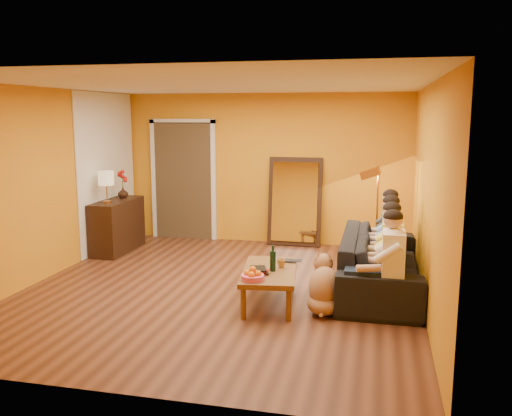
% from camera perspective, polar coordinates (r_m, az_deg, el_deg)
% --- Properties ---
extents(room_shell, '(5.00, 5.50, 2.60)m').
position_cam_1_polar(room_shell, '(7.18, -2.96, 2.29)').
color(room_shell, brown).
rests_on(room_shell, ground).
extents(white_accent, '(0.02, 1.90, 2.58)m').
position_cam_1_polar(white_accent, '(9.39, -15.39, 3.74)').
color(white_accent, white).
rests_on(white_accent, wall_left).
extents(doorway_recess, '(1.06, 0.30, 2.10)m').
position_cam_1_polar(doorway_recess, '(9.99, -7.40, 2.92)').
color(doorway_recess, '#3F2D19').
rests_on(doorway_recess, floor).
extents(door_jamb_left, '(0.08, 0.06, 2.20)m').
position_cam_1_polar(door_jamb_left, '(10.09, -10.68, 2.90)').
color(door_jamb_left, white).
rests_on(door_jamb_left, wall_back).
extents(door_jamb_right, '(0.08, 0.06, 2.20)m').
position_cam_1_polar(door_jamb_right, '(9.70, -4.48, 2.76)').
color(door_jamb_right, white).
rests_on(door_jamb_right, wall_back).
extents(door_header, '(1.22, 0.06, 0.08)m').
position_cam_1_polar(door_header, '(9.81, -7.79, 9.05)').
color(door_header, white).
rests_on(door_header, wall_back).
extents(mirror_frame, '(0.92, 0.27, 1.51)m').
position_cam_1_polar(mirror_frame, '(9.33, 4.11, 0.68)').
color(mirror_frame, black).
rests_on(mirror_frame, floor).
extents(mirror_glass, '(0.78, 0.21, 1.35)m').
position_cam_1_polar(mirror_glass, '(9.29, 4.07, 0.64)').
color(mirror_glass, white).
rests_on(mirror_glass, mirror_frame).
extents(sideboard, '(0.44, 1.18, 0.85)m').
position_cam_1_polar(sideboard, '(9.23, -14.39, -1.82)').
color(sideboard, black).
rests_on(sideboard, floor).
extents(table_lamp, '(0.24, 0.24, 0.51)m').
position_cam_1_polar(table_lamp, '(8.86, -15.46, 2.12)').
color(table_lamp, beige).
rests_on(table_lamp, sideboard).
extents(sofa, '(2.49, 0.97, 0.73)m').
position_cam_1_polar(sofa, '(7.19, 12.93, -5.54)').
color(sofa, black).
rests_on(sofa, floor).
extents(coffee_table, '(0.77, 1.29, 0.42)m').
position_cam_1_polar(coffee_table, '(6.54, 1.42, -8.25)').
color(coffee_table, brown).
rests_on(coffee_table, floor).
extents(floor_lamp, '(0.33, 0.28, 1.44)m').
position_cam_1_polar(floor_lamp, '(8.30, 12.62, -0.95)').
color(floor_lamp, '#C07E38').
rests_on(floor_lamp, floor).
extents(dog, '(0.48, 0.64, 0.69)m').
position_cam_1_polar(dog, '(6.26, 7.22, -7.88)').
color(dog, '#AE7C4E').
rests_on(dog, floor).
extents(person_far_left, '(0.70, 0.44, 1.22)m').
position_cam_1_polar(person_far_left, '(6.17, 14.21, -5.80)').
color(person_far_left, white).
rests_on(person_far_left, sofa).
extents(person_mid_left, '(0.70, 0.44, 1.22)m').
position_cam_1_polar(person_mid_left, '(6.70, 14.12, -4.55)').
color(person_mid_left, '#FDE854').
rests_on(person_mid_left, sofa).
extents(person_mid_right, '(0.70, 0.44, 1.22)m').
position_cam_1_polar(person_mid_right, '(7.23, 14.04, -3.49)').
color(person_mid_right, '#8EAEDB').
rests_on(person_mid_right, sofa).
extents(person_far_right, '(0.70, 0.44, 1.22)m').
position_cam_1_polar(person_far_right, '(7.77, 13.97, -2.57)').
color(person_far_right, '#343339').
rests_on(person_far_right, sofa).
extents(fruit_bowl, '(0.26, 0.26, 0.16)m').
position_cam_1_polar(fruit_bowl, '(6.05, -0.35, -6.87)').
color(fruit_bowl, '#E65185').
rests_on(fruit_bowl, coffee_table).
extents(wine_bottle, '(0.07, 0.07, 0.31)m').
position_cam_1_polar(wine_bottle, '(6.38, 1.79, -5.30)').
color(wine_bottle, black).
rests_on(wine_bottle, coffee_table).
extents(tumbler, '(0.11, 0.11, 0.10)m').
position_cam_1_polar(tumbler, '(6.56, 2.67, -5.84)').
color(tumbler, '#B27F3F').
rests_on(tumbler, coffee_table).
extents(laptop, '(0.32, 0.21, 0.02)m').
position_cam_1_polar(laptop, '(6.78, 3.52, -5.66)').
color(laptop, black).
rests_on(laptop, coffee_table).
extents(book_lower, '(0.28, 0.31, 0.02)m').
position_cam_1_polar(book_lower, '(6.32, -0.54, -6.78)').
color(book_lower, black).
rests_on(book_lower, coffee_table).
extents(book_mid, '(0.25, 0.29, 0.02)m').
position_cam_1_polar(book_mid, '(6.33, -0.43, -6.57)').
color(book_mid, '#A91913').
rests_on(book_mid, book_lower).
extents(book_upper, '(0.24, 0.28, 0.02)m').
position_cam_1_polar(book_upper, '(6.30, -0.56, -6.44)').
color(book_upper, black).
rests_on(book_upper, book_mid).
extents(vase, '(0.17, 0.17, 0.18)m').
position_cam_1_polar(vase, '(9.36, -13.82, 1.57)').
color(vase, black).
rests_on(vase, sideboard).
extents(flowers, '(0.17, 0.17, 0.48)m').
position_cam_1_polar(flowers, '(9.33, -13.89, 3.21)').
color(flowers, '#A91913').
rests_on(flowers, vase).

